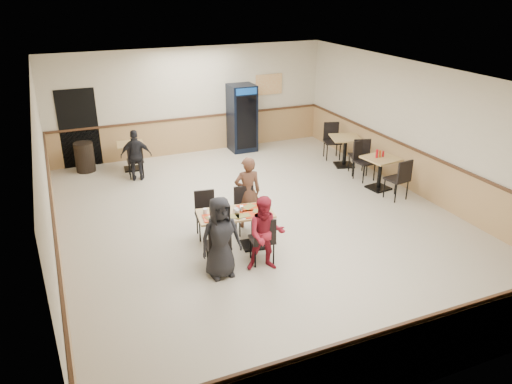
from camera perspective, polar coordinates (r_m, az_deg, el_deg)
name	(u,v)px	position (r m, az deg, el deg)	size (l,w,h in m)	color
ground	(261,221)	(10.50, 0.62, -3.37)	(10.00, 10.00, 0.00)	beige
room_shell	(285,150)	(13.12, 3.30, 4.86)	(10.00, 10.00, 10.00)	silver
main_table	(236,225)	(9.29, -2.35, -3.75)	(1.47, 0.88, 0.74)	black
main_chairs	(233,226)	(9.29, -2.65, -3.91)	(1.44, 1.78, 0.94)	black
diner_woman_left	(220,237)	(8.37, -4.08, -5.21)	(0.71, 0.46, 1.45)	black
diner_woman_right	(266,234)	(8.55, 1.14, -4.82)	(0.66, 0.52, 1.36)	maroon
diner_man_opposite	(248,192)	(10.01, -0.96, -0.05)	(0.54, 0.36, 1.49)	brown
lone_diner	(136,155)	(12.79, -13.53, 4.09)	(0.76, 0.32, 1.30)	black
tabletop_clutter	(236,213)	(9.11, -2.26, -2.40)	(1.23, 0.66, 0.12)	red
side_table_near	(380,168)	(12.29, 14.01, 2.66)	(0.84, 0.84, 0.79)	black
side_table_near_chair_south	(397,178)	(11.83, 15.80, 1.53)	(0.47, 0.47, 1.01)	black
side_table_near_chair_north	(365,161)	(12.78, 12.33, 3.49)	(0.47, 0.47, 1.01)	black
side_table_far	(345,147)	(13.66, 10.15, 5.11)	(0.95, 0.95, 0.81)	black
side_table_far_chair_south	(359,155)	(13.16, 11.65, 4.17)	(0.48, 0.48, 1.03)	black
side_table_far_chair_north	(332,141)	(14.18, 8.73, 5.78)	(0.48, 0.48, 1.03)	black
condiment_caddy	(379,154)	(12.19, 13.92, 4.28)	(0.23, 0.06, 0.20)	red
back_table	(131,152)	(13.60, -14.09, 4.43)	(0.73, 0.73, 0.72)	black
back_table_chair_lone	(135,160)	(13.07, -13.64, 3.60)	(0.42, 0.42, 0.91)	black
pepsi_cooler	(242,118)	(14.65, -1.60, 8.45)	(0.74, 0.75, 1.93)	black
trash_bin	(85,157)	(13.86, -19.00, 3.80)	(0.49, 0.49, 0.78)	black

